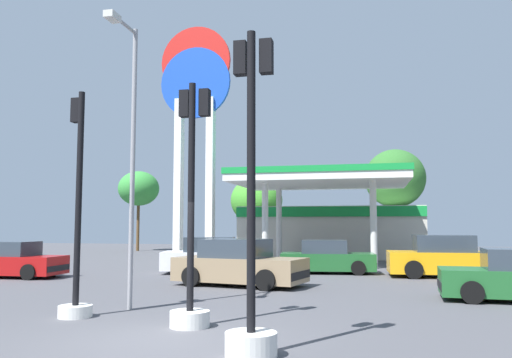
% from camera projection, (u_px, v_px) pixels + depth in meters
% --- Properties ---
extents(ground_plane, '(90.00, 90.00, 0.00)m').
position_uv_depth(ground_plane, '(158.00, 340.00, 9.17)').
color(ground_plane, '#47474C').
rests_on(ground_plane, ground).
extents(gas_station, '(11.32, 12.48, 4.82)m').
position_uv_depth(gas_station, '(330.00, 224.00, 32.17)').
color(gas_station, beige).
rests_on(gas_station, ground).
extents(station_pole_sign, '(4.01, 0.56, 13.19)m').
position_uv_depth(station_pole_sign, '(195.00, 110.00, 28.80)').
color(station_pole_sign, white).
rests_on(station_pole_sign, ground).
extents(car_0, '(4.72, 2.30, 1.66)m').
position_uv_depth(car_0, '(447.00, 258.00, 20.45)').
color(car_0, black).
rests_on(car_0, ground).
extents(car_2, '(3.98, 1.93, 1.40)m').
position_uv_depth(car_2, '(13.00, 261.00, 20.35)').
color(car_2, black).
rests_on(car_2, ground).
extents(car_3, '(4.56, 2.59, 1.54)m').
position_uv_depth(car_3, '(213.00, 257.00, 22.10)').
color(car_3, black).
rests_on(car_3, ground).
extents(car_4, '(4.67, 2.70, 1.57)m').
position_uv_depth(car_4, '(239.00, 264.00, 17.57)').
color(car_4, black).
rests_on(car_4, ground).
extents(car_6, '(4.12, 2.15, 1.42)m').
position_uv_depth(car_6, '(327.00, 258.00, 22.10)').
color(car_6, black).
rests_on(car_6, ground).
extents(traffic_signal_0, '(0.80, 0.80, 4.99)m').
position_uv_depth(traffic_signal_0, '(191.00, 246.00, 10.54)').
color(traffic_signal_0, silver).
rests_on(traffic_signal_0, ground).
extents(traffic_signal_1, '(0.82, 0.82, 5.20)m').
position_uv_depth(traffic_signal_1, '(252.00, 256.00, 8.21)').
color(traffic_signal_1, silver).
rests_on(traffic_signal_1, ground).
extents(traffic_signal_2, '(0.74, 0.74, 5.09)m').
position_uv_depth(traffic_signal_2, '(77.00, 245.00, 11.64)').
color(traffic_signal_2, silver).
rests_on(traffic_signal_2, ground).
extents(tree_0, '(3.30, 3.30, 6.44)m').
position_uv_depth(tree_0, '(139.00, 189.00, 42.10)').
color(tree_0, brown).
rests_on(tree_0, ground).
extents(tree_1, '(3.96, 3.96, 5.73)m').
position_uv_depth(tree_1, '(257.00, 201.00, 39.59)').
color(tree_1, brown).
rests_on(tree_1, ground).
extents(tree_2, '(4.12, 4.12, 7.27)m').
position_uv_depth(tree_2, '(395.00, 179.00, 35.62)').
color(tree_2, brown).
rests_on(tree_2, ground).
extents(corner_streetlamp, '(0.24, 1.48, 7.01)m').
position_uv_depth(corner_streetlamp, '(129.00, 137.00, 12.74)').
color(corner_streetlamp, gray).
rests_on(corner_streetlamp, ground).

